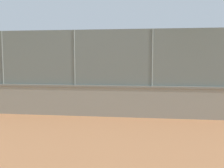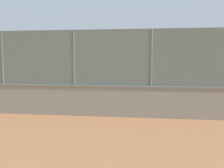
# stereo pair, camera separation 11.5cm
# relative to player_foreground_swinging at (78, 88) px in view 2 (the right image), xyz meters

# --- Properties ---
(ground_plane) EXTENTS (260.00, 260.00, 0.00)m
(ground_plane) POSITION_rel_player_foreground_swinging_xyz_m (-2.99, -7.14, -0.87)
(ground_plane) COLOR #B27247
(perimeter_wall) EXTENTS (26.89, 1.43, 1.33)m
(perimeter_wall) POSITION_rel_player_foreground_swinging_xyz_m (-4.00, 2.57, -0.20)
(perimeter_wall) COLOR gray
(perimeter_wall) RESTS_ON ground_plane
(fence_panel_on_wall) EXTENTS (26.41, 1.10, 2.35)m
(fence_panel_on_wall) POSITION_rel_player_foreground_swinging_xyz_m (-4.00, 2.57, 1.63)
(fence_panel_on_wall) COLOR slate
(fence_panel_on_wall) RESTS_ON perimeter_wall
(player_foreground_swinging) EXTENTS (1.14, 0.69, 1.49)m
(player_foreground_swinging) POSITION_rel_player_foreground_swinging_xyz_m (0.00, 0.00, 0.00)
(player_foreground_swinging) COLOR #591919
(player_foreground_swinging) RESTS_ON ground_plane
(player_at_service_line) EXTENTS (0.94, 0.93, 1.51)m
(player_at_service_line) POSITION_rel_player_foreground_swinging_xyz_m (-1.76, -3.68, 0.01)
(player_at_service_line) COLOR navy
(player_at_service_line) RESTS_ON ground_plane
(sports_ball) EXTENTS (0.23, 0.23, 0.23)m
(sports_ball) POSITION_rel_player_foreground_swinging_xyz_m (1.08, 1.35, 0.36)
(sports_ball) COLOR #3399D8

